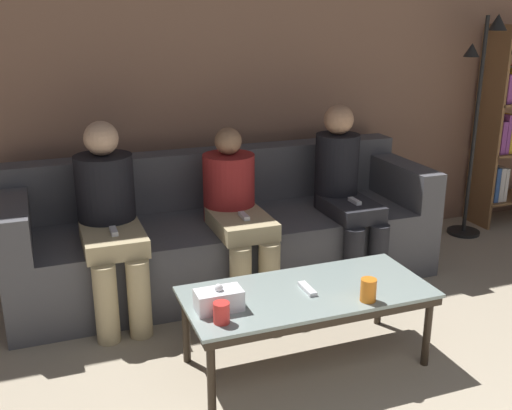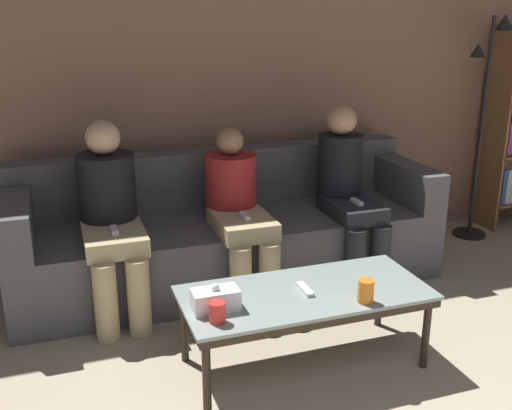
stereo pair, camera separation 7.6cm
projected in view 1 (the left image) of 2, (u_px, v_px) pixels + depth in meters
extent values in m
cube|color=#8C6651|center=(201.00, 78.00, 4.18)|extent=(12.00, 0.06, 2.60)
cube|color=#515156|center=(228.00, 249.00, 4.01)|extent=(2.77, 0.87, 0.46)
cube|color=#515156|center=(212.00, 176.00, 4.18)|extent=(2.77, 0.20, 0.38)
cube|color=#515156|center=(14.00, 221.00, 3.47)|extent=(0.18, 0.87, 0.27)
cube|color=#515156|center=(397.00, 179.00, 4.33)|extent=(0.18, 0.87, 0.27)
cube|color=#8C9E99|center=(307.00, 292.00, 3.00)|extent=(1.25, 0.56, 0.02)
cube|color=#2D2319|center=(307.00, 297.00, 3.01)|extent=(1.22, 0.55, 0.04)
cylinder|color=#2D2319|center=(211.00, 380.00, 2.68)|extent=(0.04, 0.04, 0.36)
cylinder|color=#2D2319|center=(427.00, 334.00, 3.06)|extent=(0.04, 0.04, 0.36)
cylinder|color=#2D2319|center=(186.00, 331.00, 3.09)|extent=(0.04, 0.04, 0.36)
cylinder|color=#2D2319|center=(379.00, 296.00, 3.47)|extent=(0.04, 0.04, 0.36)
cylinder|color=red|center=(221.00, 313.00, 2.68)|extent=(0.08, 0.08, 0.10)
cylinder|color=orange|center=(368.00, 290.00, 2.88)|extent=(0.08, 0.08, 0.11)
cube|color=white|center=(219.00, 300.00, 2.79)|extent=(0.22, 0.12, 0.10)
sphere|color=white|center=(219.00, 288.00, 2.77)|extent=(0.04, 0.04, 0.04)
cube|color=white|center=(307.00, 289.00, 3.00)|extent=(0.04, 0.15, 0.02)
cube|color=brown|center=(487.00, 129.00, 4.90)|extent=(0.02, 0.32, 1.65)
cube|color=#33569E|center=(488.00, 182.00, 5.07)|extent=(0.04, 0.24, 0.30)
cube|color=silver|center=(493.00, 182.00, 5.09)|extent=(0.05, 0.24, 0.29)
cube|color=silver|center=(497.00, 182.00, 5.11)|extent=(0.03, 0.24, 0.28)
cube|color=#8E4293|center=(494.00, 136.00, 4.95)|extent=(0.05, 0.24, 0.27)
cube|color=#8E4293|center=(499.00, 133.00, 4.96)|extent=(0.03, 0.24, 0.32)
cube|color=gold|center=(503.00, 132.00, 4.97)|extent=(0.05, 0.24, 0.32)
cube|color=#8E4293|center=(500.00, 88.00, 4.83)|extent=(0.05, 0.24, 0.23)
cube|color=gold|center=(506.00, 85.00, 4.84)|extent=(0.03, 0.24, 0.27)
cube|color=silver|center=(510.00, 84.00, 4.85)|extent=(0.03, 0.24, 0.29)
cylinder|color=black|center=(463.00, 232.00, 4.94)|extent=(0.26, 0.26, 0.02)
cylinder|color=black|center=(475.00, 130.00, 4.68)|extent=(0.03, 0.03, 1.72)
cone|color=black|center=(498.00, 22.00, 4.46)|extent=(0.14, 0.14, 0.12)
cone|color=black|center=(472.00, 50.00, 4.50)|extent=(0.12, 0.12, 0.10)
cylinder|color=tan|center=(106.00, 304.00, 3.26)|extent=(0.13, 0.13, 0.46)
cylinder|color=tan|center=(139.00, 299.00, 3.32)|extent=(0.13, 0.13, 0.46)
cube|color=tan|center=(113.00, 239.00, 3.41)|extent=(0.34, 0.47, 0.10)
cylinder|color=black|center=(106.00, 195.00, 3.56)|extent=(0.34, 0.34, 0.49)
sphere|color=#DBAD89|center=(101.00, 138.00, 3.45)|extent=(0.20, 0.20, 0.20)
cube|color=white|center=(114.00, 231.00, 3.35)|extent=(0.04, 0.12, 0.02)
cylinder|color=tan|center=(241.00, 283.00, 3.51)|extent=(0.13, 0.13, 0.46)
cylinder|color=tan|center=(269.00, 279.00, 3.57)|extent=(0.13, 0.13, 0.46)
cube|color=tan|center=(241.00, 224.00, 3.66)|extent=(0.33, 0.48, 0.10)
cylinder|color=maroon|center=(229.00, 187.00, 3.83)|extent=(0.33, 0.33, 0.43)
sphere|color=#997051|center=(228.00, 141.00, 3.73)|extent=(0.17, 0.17, 0.17)
cube|color=white|center=(244.00, 216.00, 3.60)|extent=(0.04, 0.12, 0.02)
cylinder|color=#28282D|center=(353.00, 262.00, 3.80)|extent=(0.13, 0.13, 0.46)
cylinder|color=#28282D|center=(378.00, 258.00, 3.86)|extent=(0.13, 0.13, 0.46)
cube|color=#28282D|center=(351.00, 209.00, 3.94)|extent=(0.30, 0.44, 0.10)
cylinder|color=black|center=(337.00, 171.00, 4.07)|extent=(0.30, 0.30, 0.51)
sphere|color=tan|center=(339.00, 119.00, 3.96)|extent=(0.20, 0.20, 0.20)
cube|color=white|center=(355.00, 201.00, 3.88)|extent=(0.04, 0.12, 0.02)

